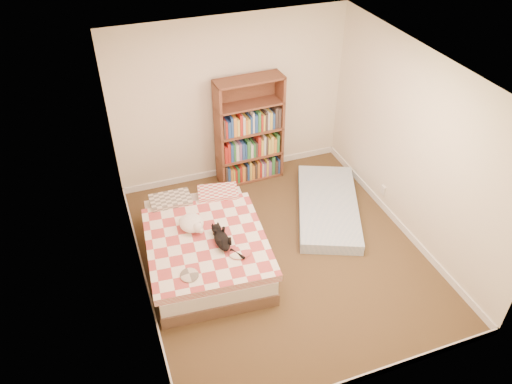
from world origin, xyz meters
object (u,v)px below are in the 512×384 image
object	(u,v)px
floor_mattress	(328,206)
black_cat	(221,238)
bed	(205,244)
bookshelf	(249,144)
white_dog	(193,223)

from	to	relation	value
floor_mattress	black_cat	xyz separation A→B (m)	(-1.76, -0.61, 0.45)
black_cat	bed	bearing A→B (deg)	115.52
bed	black_cat	bearing A→B (deg)	-57.34
bookshelf	floor_mattress	xyz separation A→B (m)	(0.77, -1.22, -0.51)
bookshelf	black_cat	size ratio (longest dim) A/B	2.62
bookshelf	floor_mattress	size ratio (longest dim) A/B	0.91
floor_mattress	black_cat	world-z (taller)	black_cat
black_cat	white_dog	distance (m)	0.45
bed	white_dog	world-z (taller)	white_dog
bed	black_cat	world-z (taller)	black_cat
black_cat	bookshelf	bearing A→B (deg)	59.35
bookshelf	floor_mattress	world-z (taller)	bookshelf
bed	black_cat	distance (m)	0.43
bed	bookshelf	world-z (taller)	bookshelf
bed	bookshelf	bearing A→B (deg)	58.60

